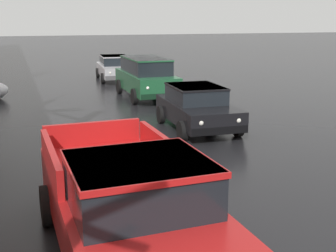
% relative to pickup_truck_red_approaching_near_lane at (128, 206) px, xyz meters
% --- Properties ---
extents(snow_bank_along_left_kerb, '(3.09, 1.50, 0.64)m').
position_rel_pickup_truck_red_approaching_near_lane_xyz_m(snow_bank_along_left_kerb, '(6.56, 23.03, -0.61)').
color(snow_bank_along_left_kerb, white).
rests_on(snow_bank_along_left_kerb, ground).
extents(snow_bank_near_corner_right, '(2.90, 1.34, 0.76)m').
position_rel_pickup_truck_red_approaching_near_lane_xyz_m(snow_bank_near_corner_right, '(6.73, 23.23, -0.52)').
color(snow_bank_near_corner_right, white).
rests_on(snow_bank_near_corner_right, ground).
extents(pickup_truck_red_approaching_near_lane, '(2.32, 5.12, 1.76)m').
position_rel_pickup_truck_red_approaching_near_lane_xyz_m(pickup_truck_red_approaching_near_lane, '(0.00, 0.00, 0.00)').
color(pickup_truck_red_approaching_near_lane, red).
rests_on(pickup_truck_red_approaching_near_lane, ground).
extents(sedan_black_parked_kerbside_close, '(2.15, 3.95, 1.42)m').
position_rel_pickup_truck_red_approaching_near_lane_xyz_m(sedan_black_parked_kerbside_close, '(4.11, 7.10, -0.13)').
color(sedan_black_parked_kerbside_close, black).
rests_on(sedan_black_parked_kerbside_close, ground).
extents(suv_green_parked_kerbside_mid, '(2.09, 4.86, 1.82)m').
position_rel_pickup_truck_red_approaching_near_lane_xyz_m(suv_green_parked_kerbside_mid, '(4.24, 13.34, 0.11)').
color(suv_green_parked_kerbside_mid, '#1E5633').
rests_on(suv_green_parked_kerbside_mid, ground).
extents(sedan_silver_parked_far_down_block, '(2.19, 4.48, 1.42)m').
position_rel_pickup_truck_red_approaching_near_lane_xyz_m(sedan_silver_parked_far_down_block, '(4.20, 19.62, -0.13)').
color(sedan_silver_parked_far_down_block, '#B7B7BC').
rests_on(sedan_silver_parked_far_down_block, ground).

